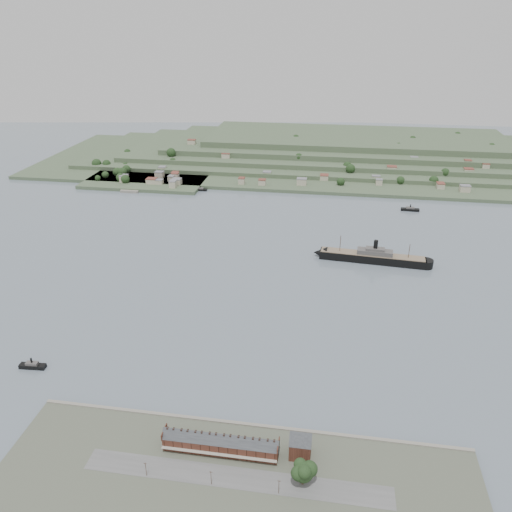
# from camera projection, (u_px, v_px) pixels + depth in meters

# --- Properties ---
(ground) EXTENTS (1400.00, 1400.00, 0.00)m
(ground) POSITION_uv_depth(u_px,v_px,m) (281.00, 287.00, 387.13)
(ground) COLOR slate
(ground) RESTS_ON ground
(near_shore) EXTENTS (220.00, 80.00, 2.60)m
(near_shore) POSITION_uv_depth(u_px,v_px,m) (234.00, 488.00, 220.23)
(near_shore) COLOR #4C5142
(near_shore) RESTS_ON ground
(terrace_row) EXTENTS (55.60, 9.80, 11.07)m
(terrace_row) POSITION_uv_depth(u_px,v_px,m) (220.00, 444.00, 235.82)
(terrace_row) COLOR #472419
(terrace_row) RESTS_ON ground
(gabled_building) EXTENTS (10.40, 10.18, 14.09)m
(gabled_building) POSITION_uv_depth(u_px,v_px,m) (300.00, 445.00, 233.56)
(gabled_building) COLOR #472419
(gabled_building) RESTS_ON ground
(far_peninsula) EXTENTS (760.00, 309.00, 30.00)m
(far_peninsula) POSITION_uv_depth(u_px,v_px,m) (330.00, 152.00, 728.49)
(far_peninsula) COLOR #374C33
(far_peninsula) RESTS_ON ground
(steamship) EXTENTS (100.60, 19.71, 24.13)m
(steamship) POSITION_uv_depth(u_px,v_px,m) (369.00, 257.00, 426.05)
(steamship) COLOR black
(steamship) RESTS_ON ground
(tugboat) EXTENTS (15.91, 5.16, 7.05)m
(tugboat) POSITION_uv_depth(u_px,v_px,m) (32.00, 366.00, 296.96)
(tugboat) COLOR black
(tugboat) RESTS_ON ground
(ferry_west) EXTENTS (16.95, 6.10, 6.22)m
(ferry_west) POSITION_uv_depth(u_px,v_px,m) (200.00, 189.00, 603.14)
(ferry_west) COLOR black
(ferry_west) RESTS_ON ground
(ferry_east) EXTENTS (19.37, 5.87, 7.21)m
(ferry_east) POSITION_uv_depth(u_px,v_px,m) (410.00, 209.00, 539.98)
(ferry_east) COLOR black
(ferry_east) RESTS_ON ground
(fig_tree) EXTENTS (11.64, 10.08, 12.99)m
(fig_tree) POSITION_uv_depth(u_px,v_px,m) (304.00, 472.00, 217.55)
(fig_tree) COLOR #442E1F
(fig_tree) RESTS_ON ground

